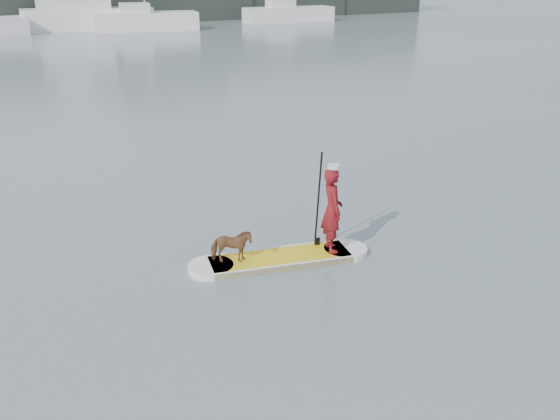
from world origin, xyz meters
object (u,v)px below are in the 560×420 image
paddleboard (280,259)px  paddler (332,210)px  sailboat_e (145,20)px  sailboat_f (288,12)px  dog (231,246)px  motor_yacht_a (81,8)px

paddleboard → paddler: 1.27m
paddleboard → sailboat_e: bearing=88.4°
sailboat_e → sailboat_f: 13.74m
dog → motor_yacht_a: bearing=15.5°
paddler → sailboat_f: sailboat_f is taller
paddler → sailboat_e: sailboat_e is taller
paddleboard → paddler: size_ratio=2.10×
paddler → dog: (-1.80, 0.38, -0.47)m
paddler → motor_yacht_a: size_ratio=0.15×
paddleboard → dog: dog is taller
paddler → sailboat_e: 42.23m
sailboat_e → sailboat_f: bearing=17.0°
sailboat_e → paddler: bearing=-91.7°
motor_yacht_a → sailboat_e: bearing=-29.2°
sailboat_e → sailboat_f: size_ratio=0.95×
sailboat_f → motor_yacht_a: sailboat_f is taller
paddler → dog: bearing=94.0°
dog → sailboat_f: bearing=-6.0°
paddleboard → sailboat_e: size_ratio=0.28×
paddler → sailboat_e: size_ratio=0.13×
sailboat_e → motor_yacht_a: size_ratio=1.12×
paddleboard → sailboat_f: size_ratio=0.27×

